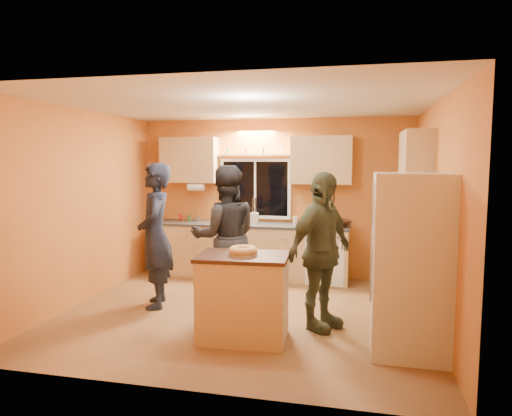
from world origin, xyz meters
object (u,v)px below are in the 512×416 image
(person_left, at_px, (155,235))
(person_center, at_px, (225,237))
(island, at_px, (243,297))
(person_right, at_px, (321,251))
(refrigerator, at_px, (410,265))

(person_left, distance_m, person_center, 0.92)
(island, relative_size, person_right, 0.55)
(person_center, bearing_deg, refrigerator, 133.03)
(person_right, bearing_deg, island, 154.66)
(refrigerator, height_order, person_center, person_center)
(person_right, bearing_deg, person_left, 112.96)
(person_left, height_order, person_center, person_left)
(island, xyz_separation_m, person_right, (0.78, 0.50, 0.43))
(person_right, bearing_deg, person_center, 99.71)
(person_center, relative_size, person_right, 1.03)
(refrigerator, bearing_deg, person_center, 155.29)
(person_right, bearing_deg, refrigerator, -86.43)
(island, relative_size, person_center, 0.53)
(person_center, height_order, person_right, person_center)
(island, bearing_deg, person_left, 145.76)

